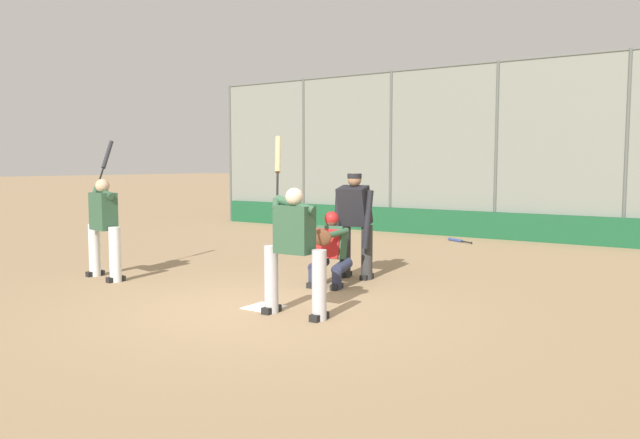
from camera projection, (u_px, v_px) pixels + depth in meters
name	position (u px, v px, depth m)	size (l,w,h in m)	color
ground_plane	(264.00, 308.00, 7.84)	(160.00, 160.00, 0.00)	#9E7F5B
home_plate_marker	(264.00, 307.00, 7.84)	(0.43, 0.43, 0.01)	white
backstop_fence	(496.00, 147.00, 14.95)	(17.12, 0.08, 4.25)	#515651
padding_wall	(493.00, 225.00, 15.03)	(16.70, 0.18, 0.64)	#19512D
bleachers_beyond	(454.00, 213.00, 17.94)	(11.93, 1.95, 1.16)	slate
batter_at_plate	(294.00, 247.00, 7.34)	(1.04, 0.62, 2.16)	#B7B7BC
catcher_behind_plate	(329.00, 248.00, 9.15)	(0.61, 0.72, 1.11)	#2D334C
umpire_home	(355.00, 222.00, 9.76)	(0.68, 0.42, 1.67)	#333333
batter_on_deck	(104.00, 225.00, 9.74)	(0.93, 0.80, 2.19)	silver
spare_bat_near_backstop	(457.00, 240.00, 14.46)	(0.74, 0.46, 0.07)	black
spare_bat_by_padding	(310.00, 240.00, 14.46)	(0.51, 0.81, 0.07)	black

